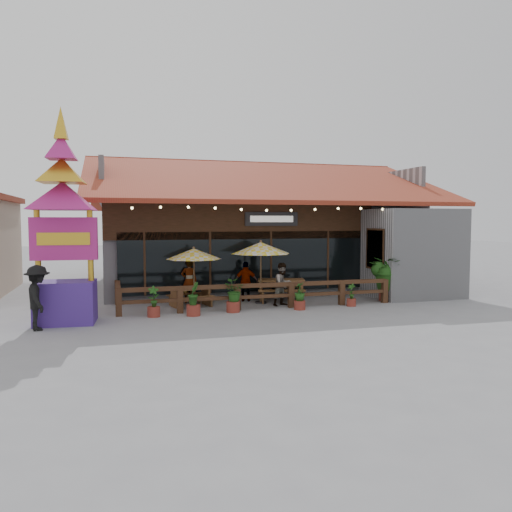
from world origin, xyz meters
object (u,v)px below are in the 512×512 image
object	(u,v)px
thai_sign_tower	(63,202)
tropical_plant	(387,270)
umbrella_left	(194,254)
picnic_table_right	(281,286)
umbrella_right	(261,248)
pedestrian	(38,298)
picnic_table_left	(191,294)

from	to	relation	value
thai_sign_tower	tropical_plant	distance (m)	12.00
umbrella_left	picnic_table_right	xyz separation A→B (m)	(3.40, -0.04, -1.32)
umbrella_right	thai_sign_tower	bearing A→B (deg)	-164.35
tropical_plant	pedestrian	bearing A→B (deg)	-171.17
thai_sign_tower	pedestrian	distance (m)	2.96
pedestrian	umbrella_right	bearing A→B (deg)	-82.55
umbrella_left	pedestrian	bearing A→B (deg)	-148.79
thai_sign_tower	pedestrian	size ratio (longest dim) A/B	3.74
picnic_table_left	picnic_table_right	distance (m)	3.58
tropical_plant	picnic_table_right	bearing A→B (deg)	165.31
umbrella_left	thai_sign_tower	xyz separation A→B (m)	(-4.29, -2.20, 1.80)
picnic_table_left	tropical_plant	size ratio (longest dim) A/B	0.81
tropical_plant	pedestrian	distance (m)	12.52
umbrella_left	thai_sign_tower	distance (m)	5.15
umbrella_left	pedestrian	xyz separation A→B (m)	(-4.97, -3.01, -0.96)
pedestrian	picnic_table_left	bearing A→B (deg)	-72.49
picnic_table_left	umbrella_left	bearing A→B (deg)	54.74
umbrella_left	umbrella_right	distance (m)	2.52
umbrella_left	picnic_table_left	bearing A→B (deg)	-125.26
picnic_table_left	picnic_table_right	bearing A→B (deg)	3.23
umbrella_right	picnic_table_right	xyz separation A→B (m)	(0.91, 0.26, -1.51)
pedestrian	tropical_plant	bearing A→B (deg)	-93.65
umbrella_right	picnic_table_left	distance (m)	3.12
umbrella_right	picnic_table_right	bearing A→B (deg)	16.31
tropical_plant	picnic_table_left	bearing A→B (deg)	173.61
umbrella_right	picnic_table_left	xyz separation A→B (m)	(-2.66, 0.06, -1.63)
umbrella_right	pedestrian	distance (m)	8.02
picnic_table_left	tropical_plant	bearing A→B (deg)	-6.39
picnic_table_left	umbrella_right	bearing A→B (deg)	-1.37
umbrella_right	tropical_plant	size ratio (longest dim) A/B	1.17
picnic_table_right	pedestrian	bearing A→B (deg)	-160.46
umbrella_left	picnic_table_right	world-z (taller)	umbrella_left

